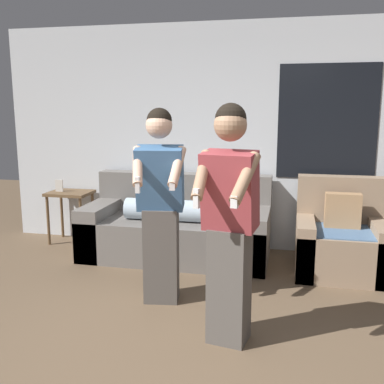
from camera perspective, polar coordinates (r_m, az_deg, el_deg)
name	(u,v)px	position (r m, az deg, el deg)	size (l,w,h in m)	color
wall_back	(234,138)	(5.46, 5.38, 6.87)	(5.81, 0.07, 2.70)	silver
couch	(177,229)	(5.23, -1.89, -4.69)	(2.11, 0.97, 0.93)	slate
armchair	(341,241)	(5.00, 18.38, -5.95)	(0.92, 0.86, 0.98)	#937A60
side_table	(70,200)	(5.93, -15.24, -0.98)	(0.53, 0.43, 0.81)	brown
person_left	(160,205)	(3.90, -4.04, -1.66)	(0.46, 0.53, 1.71)	#56514C
person_right	(229,222)	(3.20, 4.77, -3.87)	(0.44, 0.53, 1.75)	#56514C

